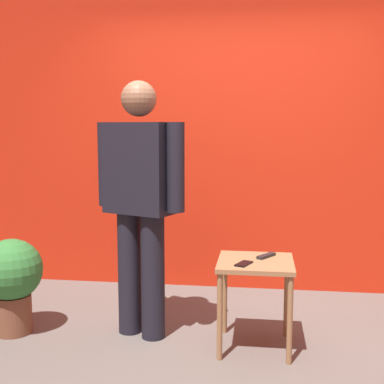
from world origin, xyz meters
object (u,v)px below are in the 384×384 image
Objects in this scene: side_table at (255,275)px; potted_plant at (12,278)px; cell_phone at (244,264)px; tv_remote at (266,256)px; standing_person at (140,196)px.

potted_plant reaches higher than side_table.
cell_phone is 0.25m from tv_remote.
standing_person is at bearing 172.21° from side_table.
tv_remote is (0.07, 0.10, 0.11)m from side_table.
standing_person reaches higher than side_table.
tv_remote is at bearing 2.69° from potted_plant.
potted_plant is (-1.80, -0.08, -0.20)m from tv_remote.
standing_person is 0.95m from side_table.
standing_person is 0.86m from cell_phone.
cell_phone is at bearing -124.83° from side_table.
potted_plant is at bearing -173.95° from standing_person.
tv_remote is at bearing 54.20° from side_table.
side_table is 0.17m from cell_phone.
side_table is at bearing -91.28° from tv_remote.
standing_person reaches higher than cell_phone.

